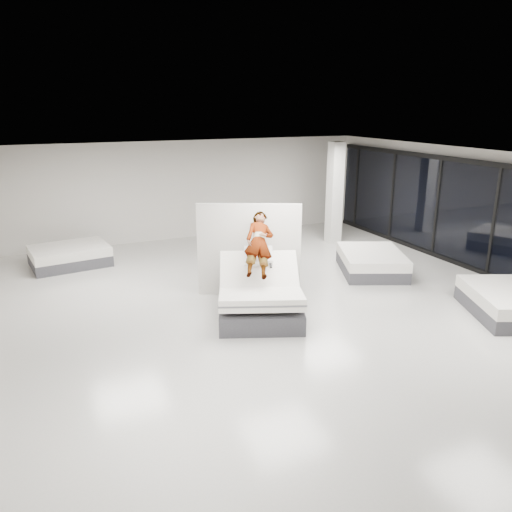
% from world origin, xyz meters
% --- Properties ---
extents(room, '(14.00, 14.04, 3.20)m').
position_xyz_m(room, '(0.00, 0.00, 1.60)').
color(room, beige).
rests_on(room, ground).
extents(hero_bed, '(2.37, 2.68, 1.32)m').
position_xyz_m(hero_bed, '(-0.58, 0.07, 0.41)').
color(hero_bed, '#3B3B40').
rests_on(hero_bed, floor).
extents(person, '(1.08, 1.54, 1.51)m').
position_xyz_m(person, '(-0.46, 0.37, 1.31)').
color(person, slate).
rests_on(person, hero_bed).
extents(remote, '(0.10, 0.15, 0.08)m').
position_xyz_m(remote, '(-0.38, -0.04, 1.11)').
color(remote, black).
rests_on(remote, person).
extents(divider_panel, '(2.21, 1.10, 2.16)m').
position_xyz_m(divider_panel, '(-0.30, 1.31, 1.08)').
color(divider_panel, silver).
rests_on(divider_panel, floor).
extents(flat_bed_right_far, '(2.24, 2.50, 0.57)m').
position_xyz_m(flat_bed_right_far, '(3.30, 1.47, 0.28)').
color(flat_bed_right_far, '#3B3B40').
rests_on(flat_bed_right_far, floor).
extents(flat_bed_right_near, '(2.22, 2.48, 0.56)m').
position_xyz_m(flat_bed_right_near, '(4.26, -2.06, 0.28)').
color(flat_bed_right_near, '#3B3B40').
rests_on(flat_bed_right_near, floor).
extents(flat_bed_left_far, '(2.18, 1.76, 0.55)m').
position_xyz_m(flat_bed_left_far, '(-4.00, 5.34, 0.27)').
color(flat_bed_left_far, '#3B3B40').
rests_on(flat_bed_left_far, floor).
extents(column, '(0.40, 0.40, 3.20)m').
position_xyz_m(column, '(4.00, 4.50, 1.60)').
color(column, silver).
rests_on(column, floor).
extents(storefront_glazing, '(0.12, 13.40, 2.92)m').
position_xyz_m(storefront_glazing, '(5.90, 0.00, 1.45)').
color(storefront_glazing, '#202435').
rests_on(storefront_glazing, floor).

